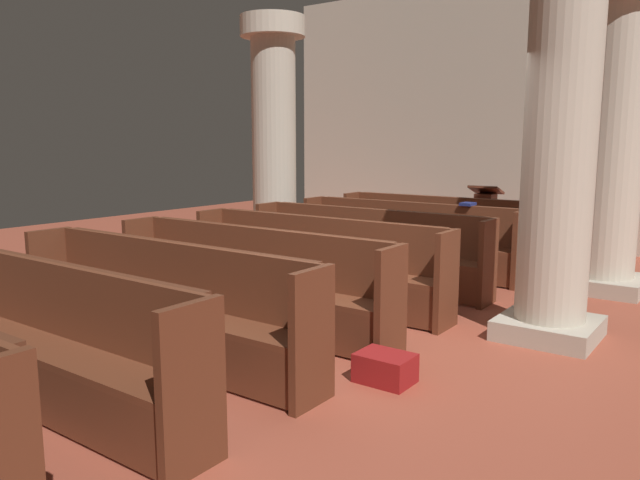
# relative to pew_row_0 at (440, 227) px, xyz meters

# --- Properties ---
(ground_plane) EXTENTS (19.20, 19.20, 0.00)m
(ground_plane) POSITION_rel_pew_row_0_xyz_m (0.91, -3.99, -0.49)
(ground_plane) COLOR #9E4733
(back_wall) EXTENTS (10.00, 0.16, 4.50)m
(back_wall) POSITION_rel_pew_row_0_xyz_m (0.91, 2.09, 1.76)
(back_wall) COLOR beige
(back_wall) RESTS_ON ground
(pew_row_0) EXTENTS (3.16, 0.47, 0.94)m
(pew_row_0) POSITION_rel_pew_row_0_xyz_m (0.00, 0.00, 0.00)
(pew_row_0) COLOR brown
(pew_row_0) RESTS_ON ground
(pew_row_1) EXTENTS (3.16, 0.46, 0.94)m
(pew_row_1) POSITION_rel_pew_row_0_xyz_m (0.00, -1.05, 0.00)
(pew_row_1) COLOR brown
(pew_row_1) RESTS_ON ground
(pew_row_2) EXTENTS (3.16, 0.46, 0.94)m
(pew_row_2) POSITION_rel_pew_row_0_xyz_m (0.00, -2.10, 0.00)
(pew_row_2) COLOR brown
(pew_row_2) RESTS_ON ground
(pew_row_3) EXTENTS (3.16, 0.47, 0.94)m
(pew_row_3) POSITION_rel_pew_row_0_xyz_m (0.00, -3.16, 0.00)
(pew_row_3) COLOR brown
(pew_row_3) RESTS_ON ground
(pew_row_4) EXTENTS (3.16, 0.46, 0.94)m
(pew_row_4) POSITION_rel_pew_row_0_xyz_m (0.00, -4.21, 0.00)
(pew_row_4) COLOR brown
(pew_row_4) RESTS_ON ground
(pew_row_5) EXTENTS (3.16, 0.47, 0.94)m
(pew_row_5) POSITION_rel_pew_row_0_xyz_m (0.00, -5.26, 0.00)
(pew_row_5) COLOR brown
(pew_row_5) RESTS_ON ground
(pew_row_6) EXTENTS (3.16, 0.46, 0.94)m
(pew_row_6) POSITION_rel_pew_row_0_xyz_m (0.00, -6.31, 0.00)
(pew_row_6) COLOR brown
(pew_row_6) RESTS_ON ground
(pillar_aisle_side) EXTENTS (0.99, 0.99, 3.63)m
(pillar_aisle_side) POSITION_rel_pew_row_0_xyz_m (2.41, -0.65, 1.39)
(pillar_aisle_side) COLOR #B6AD9A
(pillar_aisle_side) RESTS_ON ground
(pillar_far_side) EXTENTS (0.99, 0.99, 3.63)m
(pillar_far_side) POSITION_rel_pew_row_0_xyz_m (-2.36, -1.03, 1.39)
(pillar_far_side) COLOR #B6AD9A
(pillar_far_side) RESTS_ON ground
(pillar_aisle_rear) EXTENTS (0.89, 0.89, 3.63)m
(pillar_aisle_rear) POSITION_rel_pew_row_0_xyz_m (2.41, -2.87, 1.39)
(pillar_aisle_rear) COLOR #B6AD9A
(pillar_aisle_rear) RESTS_ON ground
(lectern) EXTENTS (0.48, 0.45, 1.08)m
(lectern) POSITION_rel_pew_row_0_xyz_m (0.33, 0.93, -0.04)
(lectern) COLOR #411E13
(lectern) RESTS_ON ground
(hymn_book) EXTENTS (0.15, 0.22, 0.04)m
(hymn_book) POSITION_rel_pew_row_0_xyz_m (0.78, -0.87, 0.46)
(hymn_book) COLOR navy
(hymn_book) RESTS_ON pew_row_1
(kneeler_box_red) EXTENTS (0.41, 0.30, 0.21)m
(kneeler_box_red) POSITION_rel_pew_row_0_xyz_m (1.73, -4.64, -0.39)
(kneeler_box_red) COLOR maroon
(kneeler_box_red) RESTS_ON ground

